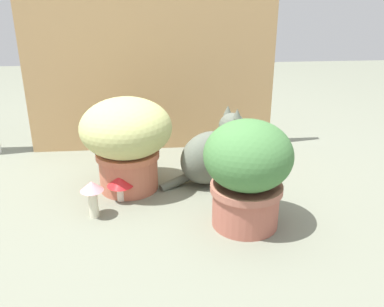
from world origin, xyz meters
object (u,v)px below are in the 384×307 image
object	(u,v)px
mushroom_ornament_pink	(92,192)
cat	(213,154)
grass_planter	(127,138)
mushroom_ornament_red	(120,181)
leafy_planter	(247,170)

from	to	relation	value
mushroom_ornament_pink	cat	bearing A→B (deg)	28.45
grass_planter	mushroom_ornament_pink	world-z (taller)	grass_planter
grass_planter	mushroom_ornament_red	world-z (taller)	grass_planter
mushroom_ornament_red	mushroom_ornament_pink	xyz separation A→B (m)	(-0.09, -0.12, 0.02)
leafy_planter	mushroom_ornament_pink	bearing A→B (deg)	169.64
leafy_planter	mushroom_ornament_pink	xyz separation A→B (m)	(-0.52, 0.10, -0.10)
cat	mushroom_ornament_pink	distance (m)	0.52
mushroom_ornament_red	grass_planter	bearing A→B (deg)	75.31
cat	mushroom_ornament_red	bearing A→B (deg)	-160.38
grass_planter	leafy_planter	size ratio (longest dim) A/B	1.00
grass_planter	leafy_planter	world-z (taller)	grass_planter
mushroom_ornament_pink	mushroom_ornament_red	bearing A→B (deg)	52.87
mushroom_ornament_red	mushroom_ornament_pink	world-z (taller)	mushroom_ornament_pink
cat	grass_planter	bearing A→B (deg)	-174.65
leafy_planter	mushroom_ornament_red	xyz separation A→B (m)	(-0.43, 0.21, -0.12)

